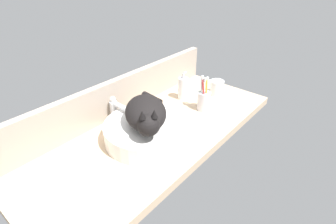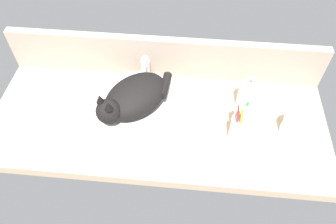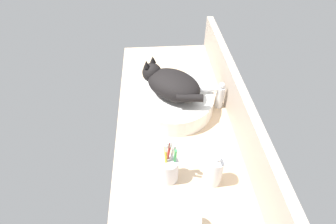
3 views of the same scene
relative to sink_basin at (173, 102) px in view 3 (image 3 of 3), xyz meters
The scene contains 7 objects.
ground_plane 9.59cm from the sink_basin, 10.11° to the left, with size 129.49×53.55×4.00cm, color #D1B28E.
backsplash_panel 27.78cm from the sink_basin, 74.46° to the left, with size 129.49×3.60×18.63cm, color #AD9E8E.
sink_basin is the anchor object (origin of this frame).
cat 9.92cm from the sink_basin, 126.70° to the right, with size 29.09×30.08×14.00cm.
faucet 20.60cm from the sink_basin, 89.88° to the left, with size 3.60×11.80×13.60cm.
soap_dispenser 41.51cm from the sink_basin, 15.18° to the left, with size 5.45×5.45×15.75cm.
toothbrush_cup 37.61cm from the sink_basin, ahead, with size 6.64×6.64×18.70cm.
Camera 3 is at (82.79, -10.09, 83.05)cm, focal length 28.00 mm.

